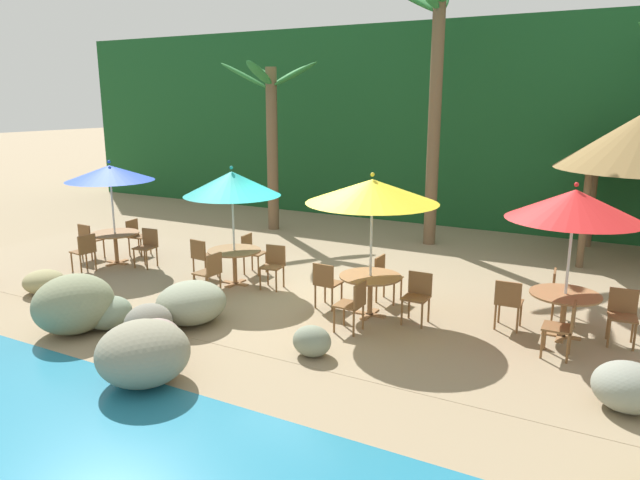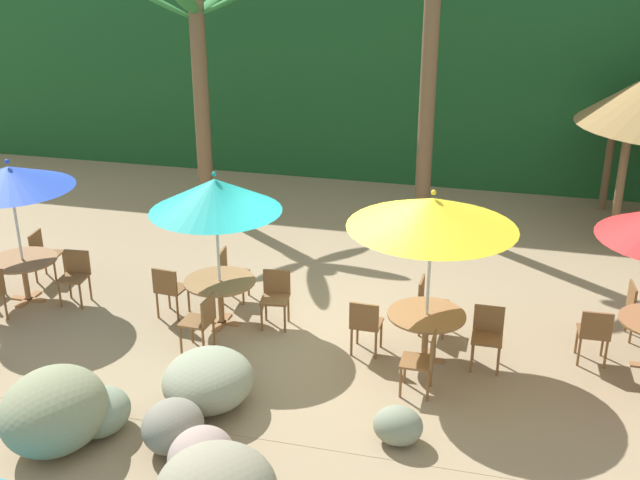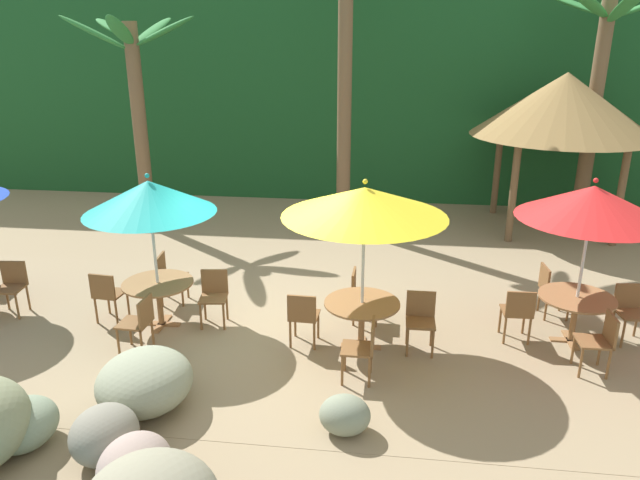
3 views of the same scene
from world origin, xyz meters
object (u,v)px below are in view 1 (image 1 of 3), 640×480
at_px(chair_teal_inland, 251,251).
at_px(chair_red_inland, 560,291).
at_px(chair_teal_left, 202,255).
at_px(dining_table_yellow, 370,282).
at_px(dining_table_teal, 234,256).
at_px(umbrella_red, 574,205).
at_px(chair_blue_seaward, 147,245).
at_px(dining_table_red, 565,301).
at_px(dining_table_blue, 115,238).
at_px(chair_yellow_inland, 385,275).
at_px(chair_yellow_seaward, 418,294).
at_px(umbrella_yellow, 372,191).
at_px(chair_blue_right, 85,250).
at_px(chair_blue_inland, 136,234).
at_px(chair_blue_left, 89,238).
at_px(chair_teal_seaward, 274,263).
at_px(chair_yellow_left, 326,282).
at_px(chair_red_right, 564,325).
at_px(chair_yellow_right, 354,303).
at_px(chair_red_seaward, 623,312).
at_px(chair_teal_right, 210,271).
at_px(umbrella_blue, 110,173).
at_px(chair_red_left, 508,301).
at_px(palm_tree_nearest, 272,120).
at_px(umbrella_teal, 232,184).
at_px(palm_tree_second, 437,65).

distance_m(chair_teal_inland, chair_red_inland, 6.36).
distance_m(chair_teal_left, dining_table_yellow, 4.07).
bearing_deg(dining_table_teal, umbrella_red, 2.35).
xyz_separation_m(chair_blue_seaward, dining_table_red, (8.92, 0.12, 0.10)).
bearing_deg(dining_table_blue, chair_yellow_inland, 4.85).
xyz_separation_m(chair_blue_seaward, chair_yellow_seaward, (6.63, -0.38, 0.00)).
bearing_deg(umbrella_yellow, chair_blue_right, -175.20).
distance_m(chair_blue_inland, chair_blue_right, 1.70).
relative_size(chair_blue_seaward, chair_teal_left, 1.00).
xyz_separation_m(chair_blue_left, chair_teal_seaward, (5.10, 0.27, 0.00)).
bearing_deg(chair_yellow_left, dining_table_blue, 176.48).
relative_size(chair_blue_left, chair_red_right, 1.00).
bearing_deg(chair_red_right, chair_yellow_right, -169.46).
bearing_deg(chair_red_right, chair_red_seaward, 54.20).
bearing_deg(chair_yellow_inland, chair_teal_right, -155.91).
bearing_deg(umbrella_red, chair_teal_right, -169.97).
bearing_deg(dining_table_yellow, umbrella_blue, 177.43).
bearing_deg(dining_table_teal, dining_table_blue, -179.52).
bearing_deg(chair_teal_left, chair_red_left, 1.35).
distance_m(chair_teal_seaward, chair_yellow_inland, 2.33).
height_order(umbrella_red, chair_red_seaward, umbrella_red).
xyz_separation_m(dining_table_blue, dining_table_yellow, (6.62, -0.30, 0.00)).
bearing_deg(palm_tree_nearest, chair_blue_inland, -108.14).
distance_m(chair_teal_right, chair_red_inland, 6.44).
bearing_deg(chair_yellow_seaward, dining_table_blue, 178.42).
bearing_deg(chair_yellow_inland, chair_yellow_right, -84.91).
height_order(chair_blue_seaward, chair_red_seaward, same).
distance_m(dining_table_teal, chair_red_inland, 6.28).
height_order(dining_table_blue, umbrella_yellow, umbrella_yellow).
relative_size(umbrella_red, chair_red_left, 2.91).
bearing_deg(chair_yellow_inland, chair_red_seaward, -1.34).
bearing_deg(chair_teal_inland, chair_yellow_seaward, -14.25).
xyz_separation_m(chair_teal_seaward, chair_red_left, (4.67, -0.06, 0.00)).
height_order(chair_blue_seaward, chair_teal_left, same).
height_order(chair_blue_inland, chair_teal_left, same).
relative_size(dining_table_blue, umbrella_teal, 0.44).
height_order(chair_blue_seaward, chair_yellow_inland, same).
relative_size(dining_table_teal, chair_yellow_right, 1.26).
height_order(umbrella_red, dining_table_red, umbrella_red).
bearing_deg(chair_yellow_inland, chair_teal_seaward, -171.98).
height_order(chair_blue_seaward, palm_tree_second, palm_tree_second).
distance_m(chair_teal_inland, dining_table_red, 6.54).
height_order(chair_teal_inland, umbrella_red, umbrella_red).
distance_m(umbrella_teal, chair_red_left, 5.73).
bearing_deg(chair_teal_left, chair_teal_seaward, 7.09).
bearing_deg(chair_red_inland, chair_yellow_inland, -169.35).
relative_size(umbrella_teal, chair_yellow_right, 2.84).
xyz_separation_m(chair_yellow_left, chair_red_left, (3.15, 0.53, 0.00)).
distance_m(chair_yellow_right, chair_red_seaward, 4.21).
height_order(umbrella_yellow, chair_red_left, umbrella_yellow).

